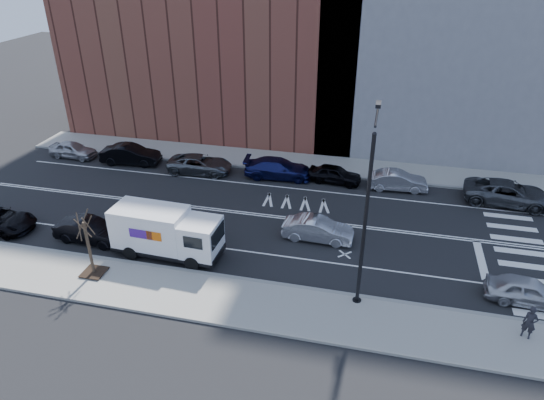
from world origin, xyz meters
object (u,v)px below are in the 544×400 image
at_px(far_parked_a, 73,150).
at_px(pedestrian, 530,323).
at_px(far_parked_b, 131,155).
at_px(driving_sedan, 318,229).
at_px(fedex_van, 166,232).
at_px(near_parked_front, 528,291).

xyz_separation_m(far_parked_a, pedestrian, (32.11, -13.93, 0.30)).
bearing_deg(far_parked_b, driving_sedan, -120.74).
bearing_deg(far_parked_a, far_parked_b, -87.90).
distance_m(fedex_van, pedestrian, 18.79).
relative_size(fedex_van, far_parked_b, 1.34).
relative_size(fedex_van, pedestrian, 3.86).
bearing_deg(far_parked_a, fedex_van, -127.20).
bearing_deg(near_parked_front, far_parked_b, 72.15).
distance_m(fedex_van, far_parked_a, 17.68).
height_order(fedex_van, near_parked_front, fedex_van).
height_order(far_parked_a, near_parked_front, near_parked_front).
height_order(near_parked_front, pedestrian, pedestrian).
distance_m(driving_sedan, pedestrian, 12.10).
bearing_deg(pedestrian, far_parked_b, 173.67).
distance_m(near_parked_front, pedestrian, 2.86).
xyz_separation_m(far_parked_b, pedestrian, (26.81, -13.86, 0.19)).
distance_m(fedex_van, near_parked_front, 19.19).
height_order(far_parked_b, pedestrian, pedestrian).
distance_m(fedex_van, far_parked_b, 13.98).
relative_size(driving_sedan, near_parked_front, 1.05).
xyz_separation_m(driving_sedan, near_parked_front, (11.01, -3.34, -0.01)).
relative_size(fedex_van, far_parked_a, 1.61).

